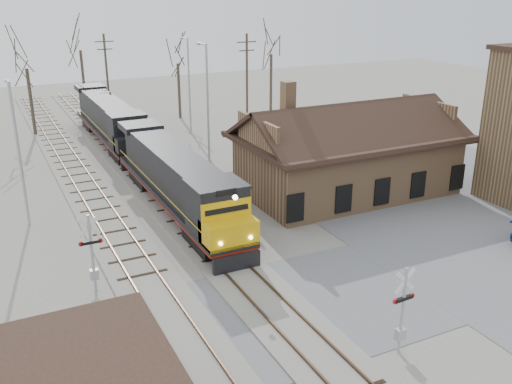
% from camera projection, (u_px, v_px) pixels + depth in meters
% --- Properties ---
extents(ground, '(140.00, 140.00, 0.00)m').
position_uv_depth(ground, '(277.00, 313.00, 25.68)').
color(ground, gray).
rests_on(ground, ground).
extents(road, '(60.00, 9.00, 0.03)m').
position_uv_depth(road, '(277.00, 313.00, 25.67)').
color(road, slate).
rests_on(road, ground).
extents(parking_lot, '(22.00, 26.00, 0.03)m').
position_uv_depth(parking_lot, '(495.00, 215.00, 36.53)').
color(parking_lot, slate).
rests_on(parking_lot, ground).
extents(track_main, '(3.40, 90.00, 0.24)m').
position_uv_depth(track_main, '(171.00, 204.00, 38.28)').
color(track_main, gray).
rests_on(track_main, ground).
extents(track_siding, '(3.40, 90.00, 0.24)m').
position_uv_depth(track_siding, '(104.00, 215.00, 36.41)').
color(track_siding, gray).
rests_on(track_siding, ground).
extents(depot, '(15.20, 9.31, 7.90)m').
position_uv_depth(depot, '(347.00, 159.00, 39.95)').
color(depot, '#A07752').
rests_on(depot, ground).
extents(locomotive_lead, '(2.80, 18.77, 4.16)m').
position_uv_depth(locomotive_lead, '(179.00, 182.00, 36.01)').
color(locomotive_lead, black).
rests_on(locomotive_lead, ground).
extents(locomotive_trailing, '(2.80, 18.77, 3.94)m').
position_uv_depth(locomotive_trailing, '(110.00, 121.00, 52.04)').
color(locomotive_trailing, black).
rests_on(locomotive_trailing, ground).
extents(crossbuck_near, '(1.09, 0.29, 3.82)m').
position_uv_depth(crossbuck_near, '(402.00, 314.00, 22.33)').
color(crossbuck_near, '#A5A8AD').
rests_on(crossbuck_near, ground).
extents(crossbuck_far, '(1.13, 0.30, 3.96)m').
position_uv_depth(crossbuck_far, '(92.00, 256.00, 26.93)').
color(crossbuck_far, '#A5A8AD').
rests_on(crossbuck_far, ground).
extents(streetlight_a, '(0.25, 2.04, 8.78)m').
position_uv_depth(streetlight_a, '(18.00, 147.00, 33.57)').
color(streetlight_a, '#A5A8AD').
rests_on(streetlight_a, ground).
extents(streetlight_b, '(0.25, 2.04, 9.78)m').
position_uv_depth(streetlight_b, '(207.00, 101.00, 44.14)').
color(streetlight_b, '#A5A8AD').
rests_on(streetlight_b, ground).
extents(streetlight_c, '(0.25, 2.04, 9.23)m').
position_uv_depth(streetlight_c, '(189.00, 81.00, 54.85)').
color(streetlight_c, '#A5A8AD').
rests_on(streetlight_c, ground).
extents(utility_pole_b, '(2.00, 0.24, 9.02)m').
position_uv_depth(utility_pole_b, '(107.00, 75.00, 61.46)').
color(utility_pole_b, '#382D23').
rests_on(utility_pole_b, ground).
extents(utility_pole_c, '(2.00, 0.24, 9.49)m').
position_uv_depth(utility_pole_c, '(247.00, 81.00, 56.18)').
color(utility_pole_c, '#382D23').
rests_on(utility_pole_c, ground).
extents(tree_b, '(4.30, 4.30, 10.54)m').
position_uv_depth(tree_b, '(25.00, 57.00, 53.26)').
color(tree_b, '#382D23').
rests_on(tree_b, ground).
extents(tree_c, '(4.60, 4.60, 11.27)m').
position_uv_depth(tree_c, '(79.00, 40.00, 64.01)').
color(tree_c, '#382D23').
rests_on(tree_c, ground).
extents(tree_d, '(3.95, 3.95, 9.68)m').
position_uv_depth(tree_d, '(177.00, 54.00, 60.78)').
color(tree_d, '#382D23').
rests_on(tree_d, ground).
extents(tree_e, '(4.43, 4.43, 10.85)m').
position_uv_depth(tree_e, '(271.00, 44.00, 62.61)').
color(tree_e, '#382D23').
rests_on(tree_e, ground).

